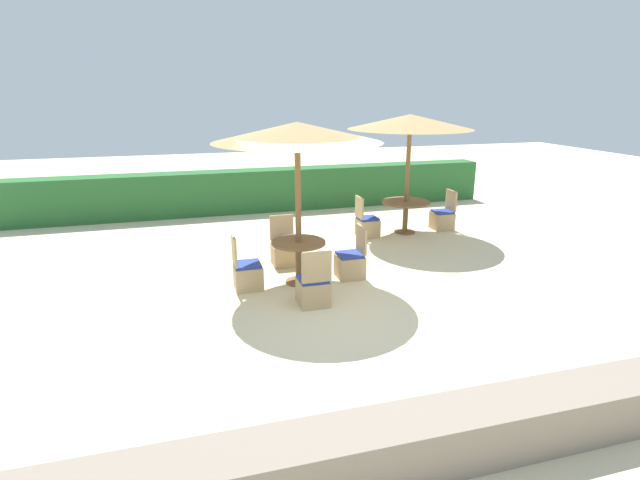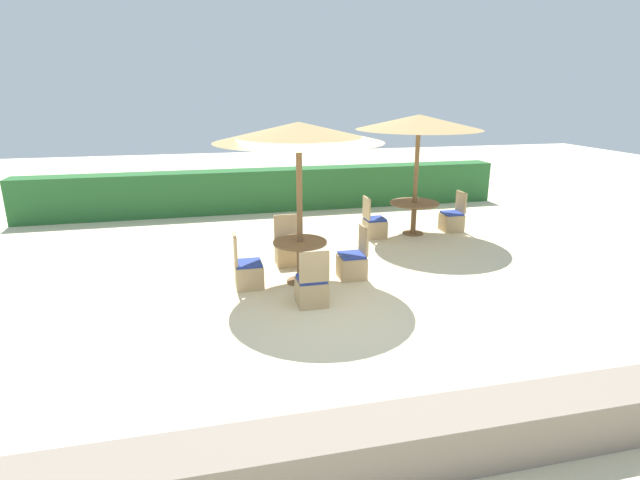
# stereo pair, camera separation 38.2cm
# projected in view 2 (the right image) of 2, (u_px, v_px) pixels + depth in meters

# --- Properties ---
(ground_plane) EXTENTS (40.00, 40.00, 0.00)m
(ground_plane) POSITION_uv_depth(u_px,v_px,m) (329.00, 306.00, 7.74)
(ground_plane) COLOR beige
(hedge_row) EXTENTS (13.00, 0.70, 1.14)m
(hedge_row) POSITION_uv_depth(u_px,v_px,m) (270.00, 190.00, 13.74)
(hedge_row) COLOR #28602D
(hedge_row) RESTS_ON ground_plane
(stone_border) EXTENTS (10.00, 0.56, 0.51)m
(stone_border) POSITION_uv_depth(u_px,v_px,m) (425.00, 440.00, 4.42)
(stone_border) COLOR gray
(stone_border) RESTS_ON ground_plane
(parasol_back_right) EXTENTS (2.78, 2.78, 2.70)m
(parasol_back_right) POSITION_uv_depth(u_px,v_px,m) (419.00, 123.00, 10.88)
(parasol_back_right) COLOR brown
(parasol_back_right) RESTS_ON ground_plane
(round_table_back_right) EXTENTS (1.11, 1.11, 0.75)m
(round_table_back_right) POSITION_uv_depth(u_px,v_px,m) (414.00, 209.00, 11.44)
(round_table_back_right) COLOR brown
(round_table_back_right) RESTS_ON ground_plane
(patio_chair_back_right_west) EXTENTS (0.46, 0.46, 0.93)m
(patio_chair_back_right_west) POSITION_uv_depth(u_px,v_px,m) (374.00, 226.00, 11.28)
(patio_chair_back_right_west) COLOR tan
(patio_chair_back_right_west) RESTS_ON ground_plane
(patio_chair_back_right_east) EXTENTS (0.46, 0.46, 0.93)m
(patio_chair_back_right_east) POSITION_uv_depth(u_px,v_px,m) (452.00, 220.00, 11.80)
(patio_chair_back_right_east) COLOR tan
(patio_chair_back_right_east) RESTS_ON ground_plane
(parasol_center) EXTENTS (2.77, 2.77, 2.73)m
(parasol_center) POSITION_uv_depth(u_px,v_px,m) (299.00, 133.00, 7.98)
(parasol_center) COLOR brown
(parasol_center) RESTS_ON ground_plane
(round_table_center) EXTENTS (0.92, 0.92, 0.75)m
(round_table_center) POSITION_uv_depth(u_px,v_px,m) (300.00, 252.00, 8.56)
(round_table_center) COLOR brown
(round_table_center) RESTS_ON ground_plane
(patio_chair_center_west) EXTENTS (0.46, 0.46, 0.93)m
(patio_chair_center_west) POSITION_uv_depth(u_px,v_px,m) (248.00, 272.00, 8.43)
(patio_chair_center_west) COLOR tan
(patio_chair_center_west) RESTS_ON ground_plane
(patio_chair_center_south) EXTENTS (0.46, 0.46, 0.93)m
(patio_chair_center_south) POSITION_uv_depth(u_px,v_px,m) (312.00, 289.00, 7.74)
(patio_chair_center_south) COLOR tan
(patio_chair_center_south) RESTS_ON ground_plane
(patio_chair_center_north) EXTENTS (0.46, 0.46, 0.93)m
(patio_chair_center_north) POSITION_uv_depth(u_px,v_px,m) (288.00, 251.00, 9.55)
(patio_chair_center_north) COLOR tan
(patio_chair_center_north) RESTS_ON ground_plane
(patio_chair_center_east) EXTENTS (0.46, 0.46, 0.93)m
(patio_chair_center_east) POSITION_uv_depth(u_px,v_px,m) (353.00, 264.00, 8.85)
(patio_chair_center_east) COLOR tan
(patio_chair_center_east) RESTS_ON ground_plane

